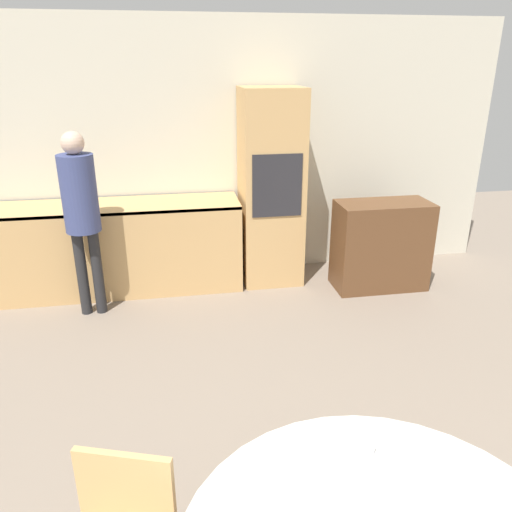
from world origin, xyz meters
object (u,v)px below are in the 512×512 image
oven_unit (271,189)px  person_standing (81,205)px  bowl_centre (353,446)px  sideboard (381,245)px

oven_unit → person_standing: size_ratio=1.18×
bowl_centre → oven_unit: bearing=84.0°
oven_unit → person_standing: 1.83m
oven_unit → person_standing: bearing=-164.3°
oven_unit → bowl_centre: bearing=-96.0°
sideboard → bowl_centre: size_ratio=5.30×
sideboard → person_standing: size_ratio=0.56×
person_standing → bowl_centre: person_standing is taller
sideboard → bowl_centre: bearing=-115.5°
oven_unit → bowl_centre: size_ratio=11.24×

